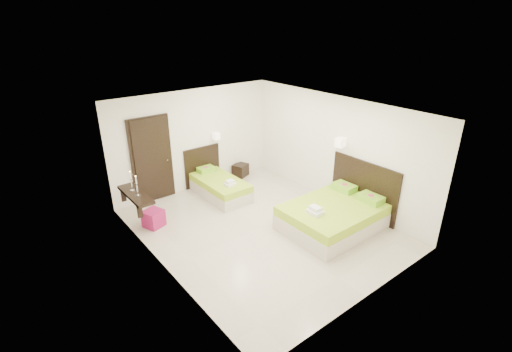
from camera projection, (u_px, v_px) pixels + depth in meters
floor at (261, 228)px, 8.07m from camera, size 5.50×5.50×0.00m
bed_single at (218, 185)px, 9.48m from camera, size 1.04×1.73×1.43m
bed_double at (335, 214)px, 8.00m from camera, size 2.07×1.76×1.71m
nightstand at (240, 170)px, 10.62m from camera, size 0.50×0.47×0.35m
ottoman at (154, 218)px, 8.07m from camera, size 0.48×0.48×0.38m
door at (152, 160)px, 8.91m from camera, size 1.02×0.15×2.14m
console_shelf at (135, 195)px, 7.71m from camera, size 0.35×1.20×0.78m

